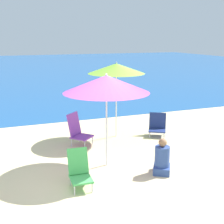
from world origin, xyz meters
TOP-DOWN VIEW (x-y plane):
  - ground_plane at (0.00, 0.00)m, footprint 60.00×60.00m
  - sea_water at (0.00, 24.65)m, footprint 60.00×40.00m
  - beach_umbrella_purple at (0.66, 0.65)m, footprint 1.90×1.90m
  - beach_umbrella_lime at (1.66, 2.56)m, footprint 1.62×1.62m
  - beach_chair_navy at (2.85, 2.22)m, footprint 0.68×0.68m
  - beach_chair_green at (-0.19, -0.13)m, footprint 0.43×0.59m
  - beach_chair_purple at (0.41, 2.24)m, footprint 0.74×0.75m
  - person_seated_near at (1.64, -0.17)m, footprint 0.52×0.54m

SIDE VIEW (x-z plane):
  - ground_plane at x=0.00m, z-range 0.00..0.00m
  - sea_water at x=0.00m, z-range 0.00..0.01m
  - beach_chair_navy at x=2.85m, z-range -0.03..0.64m
  - person_seated_near at x=1.64m, z-range -0.08..0.70m
  - beach_chair_green at x=-0.19m, z-range -0.03..0.72m
  - beach_chair_purple at x=0.41m, z-range -0.02..0.85m
  - beach_umbrella_purple at x=0.66m, z-range 0.83..2.95m
  - beach_umbrella_lime at x=1.66m, z-range 0.91..3.10m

